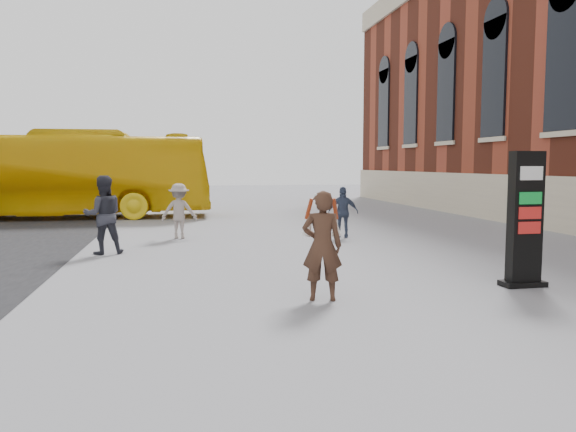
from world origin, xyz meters
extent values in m
plane|color=#9E9EA3|center=(0.00, 0.00, 0.00)|extent=(100.00, 100.00, 0.00)
cube|color=black|center=(3.53, 0.82, 1.21)|extent=(0.58, 0.25, 2.42)
cube|color=black|center=(3.53, 0.82, 0.05)|extent=(0.78, 0.40, 0.10)
cube|color=white|center=(3.53, 0.82, 2.03)|extent=(0.44, 0.28, 0.24)
cube|color=#0B7B2B|center=(3.53, 0.82, 1.60)|extent=(0.44, 0.28, 0.21)
cube|color=maroon|center=(3.53, 0.82, 1.33)|extent=(0.44, 0.28, 0.21)
cube|color=maroon|center=(3.53, 0.82, 1.07)|extent=(0.44, 0.28, 0.21)
imported|color=#3E2319|center=(-0.27, 0.49, 0.88)|extent=(0.73, 0.56, 1.77)
cylinder|color=white|center=(-0.27, 0.49, 1.69)|extent=(0.25, 0.25, 0.06)
cone|color=white|center=(-0.01, 0.70, 1.20)|extent=(0.28, 0.25, 0.43)
cylinder|color=#963114|center=(-0.01, 0.70, 1.46)|extent=(0.16, 0.13, 0.37)
cone|color=white|center=(-0.42, 0.79, 1.20)|extent=(0.26, 0.29, 0.43)
cylinder|color=#963114|center=(-0.42, 0.79, 1.46)|extent=(0.13, 0.17, 0.37)
imported|color=#E2B80C|center=(-7.63, 16.00, 1.77)|extent=(12.76, 3.25, 3.54)
imported|color=#2C2D36|center=(-4.35, 6.03, 0.96)|extent=(1.06, 0.90, 1.92)
imported|color=gray|center=(-2.55, 8.57, 0.81)|extent=(1.12, 0.74, 1.62)
imported|color=#37425A|center=(2.25, 7.90, 0.76)|extent=(0.96, 0.60, 1.52)
camera|label=1|loc=(-2.47, -8.14, 2.19)|focal=35.00mm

